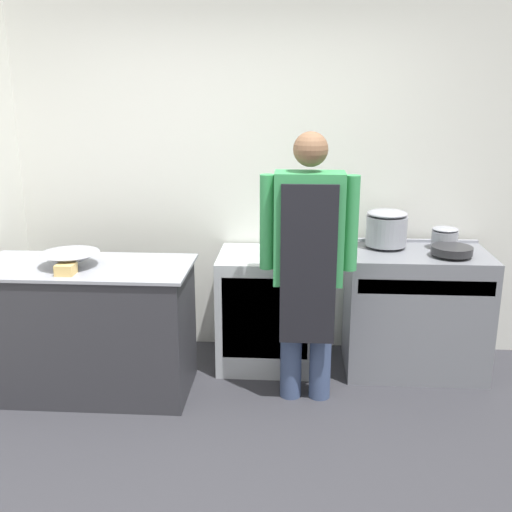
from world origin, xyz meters
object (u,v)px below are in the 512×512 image
(person_cook, at_px, (308,254))
(stove, at_px, (415,311))
(mixing_bowl, at_px, (70,259))
(stock_pot, at_px, (387,227))
(plastic_tub, at_px, (66,269))
(saute_pan, at_px, (452,250))
(fridge_unit, at_px, (267,309))
(sauce_pot, at_px, (445,236))

(person_cook, bearing_deg, stove, 31.52)
(mixing_bowl, xyz_separation_m, stock_pot, (2.07, 0.60, 0.10))
(person_cook, relative_size, plastic_tub, 15.69)
(plastic_tub, xyz_separation_m, saute_pan, (2.45, 0.56, 0.01))
(fridge_unit, bearing_deg, person_cook, -61.30)
(stove, bearing_deg, person_cook, -148.48)
(sauce_pot, bearing_deg, stock_pot, 180.00)
(mixing_bowl, bearing_deg, sauce_pot, 13.66)
(sauce_pot, bearing_deg, saute_pan, -90.00)
(plastic_tub, relative_size, saute_pan, 0.40)
(stove, xyz_separation_m, saute_pan, (0.19, -0.11, 0.48))
(stove, relative_size, saute_pan, 3.51)
(mixing_bowl, bearing_deg, fridge_unit, 23.02)
(plastic_tub, xyz_separation_m, stock_pot, (2.04, 0.78, 0.11))
(mixing_bowl, height_order, plastic_tub, mixing_bowl)
(fridge_unit, xyz_separation_m, sauce_pot, (1.25, 0.08, 0.55))
(saute_pan, bearing_deg, stock_pot, 152.45)
(mixing_bowl, height_order, sauce_pot, sauce_pot)
(stove, bearing_deg, fridge_unit, 178.46)
(fridge_unit, xyz_separation_m, saute_pan, (1.25, -0.13, 0.51))
(stock_pot, distance_m, sauce_pot, 0.41)
(fridge_unit, distance_m, saute_pan, 1.36)
(fridge_unit, height_order, stock_pot, stock_pot)
(plastic_tub, bearing_deg, stove, 16.48)
(mixing_bowl, bearing_deg, stove, 12.20)
(saute_pan, xyz_separation_m, sauce_pot, (0.00, 0.21, 0.04))
(stock_pot, height_order, saute_pan, stock_pot)
(stock_pot, bearing_deg, fridge_unit, -174.58)
(person_cook, bearing_deg, sauce_pot, 31.09)
(stove, xyz_separation_m, fridge_unit, (-1.06, 0.03, -0.02))
(mixing_bowl, bearing_deg, saute_pan, 8.91)
(fridge_unit, distance_m, stock_pot, 1.04)
(saute_pan, bearing_deg, mixing_bowl, -171.09)
(stove, distance_m, mixing_bowl, 2.39)
(plastic_tub, distance_m, sauce_pot, 2.57)
(stove, distance_m, person_cook, 1.06)
(fridge_unit, distance_m, person_cook, 0.81)
(mixing_bowl, xyz_separation_m, plastic_tub, (0.04, -0.17, -0.01))
(person_cook, xyz_separation_m, saute_pan, (0.97, 0.37, -0.06))
(stock_pot, relative_size, sauce_pot, 1.57)
(person_cook, height_order, saute_pan, person_cook)
(stock_pot, bearing_deg, sauce_pot, -0.00)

